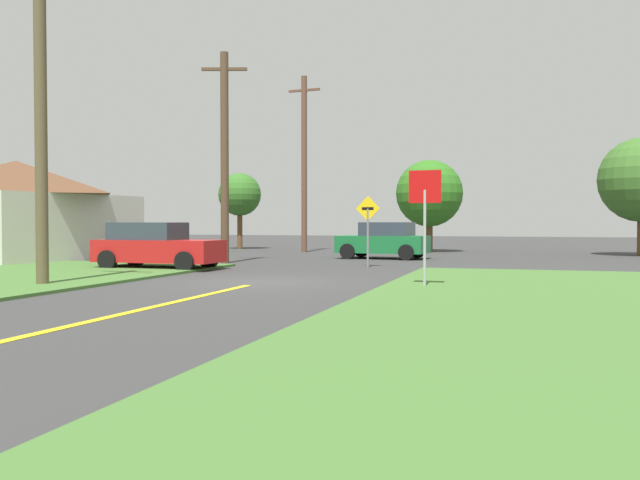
% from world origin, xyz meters
% --- Properties ---
extents(ground_plane, '(120.00, 120.00, 0.00)m').
position_xyz_m(ground_plane, '(0.00, 0.00, 0.00)').
color(ground_plane, '#343434').
extents(lane_stripe_center, '(0.20, 14.00, 0.01)m').
position_xyz_m(lane_stripe_center, '(0.00, -8.00, 0.01)').
color(lane_stripe_center, yellow).
rests_on(lane_stripe_center, ground).
extents(stop_sign, '(0.80, 0.09, 2.90)m').
position_xyz_m(stop_sign, '(4.49, -0.60, 2.06)').
color(stop_sign, '#9EA0A8').
rests_on(stop_sign, ground).
extents(car_approaching_junction, '(4.09, 2.39, 1.62)m').
position_xyz_m(car_approaching_junction, '(0.79, 12.57, 0.80)').
color(car_approaching_junction, '#196B33').
rests_on(car_approaching_junction, ground).
extents(parked_car_near_building, '(4.39, 1.98, 1.62)m').
position_xyz_m(parked_car_near_building, '(-5.40, 3.63, 0.80)').
color(parked_car_near_building, red).
rests_on(parked_car_near_building, ground).
extents(utility_pole_near, '(1.80, 0.31, 8.65)m').
position_xyz_m(utility_pole_near, '(-4.90, -2.75, 4.43)').
color(utility_pole_near, brown).
rests_on(utility_pole_near, ground).
extents(utility_pole_mid, '(1.76, 0.61, 8.33)m').
position_xyz_m(utility_pole_mid, '(-4.60, 7.52, 4.27)').
color(utility_pole_mid, '#4E3927').
rests_on(utility_pole_mid, ground).
extents(utility_pole_far, '(1.80, 0.31, 9.48)m').
position_xyz_m(utility_pole_far, '(-4.67, 17.79, 4.85)').
color(utility_pole_far, brown).
rests_on(utility_pole_far, ground).
extents(direction_sign, '(0.90, 0.16, 2.57)m').
position_xyz_m(direction_sign, '(1.39, 6.74, 1.60)').
color(direction_sign, slate).
rests_on(direction_sign, ground).
extents(pine_tree_center, '(3.62, 3.62, 5.00)m').
position_xyz_m(pine_tree_center, '(1.78, 19.98, 3.17)').
color(pine_tree_center, brown).
rests_on(pine_tree_center, ground).
extents(oak_tree_right, '(2.56, 2.56, 4.56)m').
position_xyz_m(oak_tree_right, '(-9.63, 20.48, 3.25)').
color(oak_tree_right, brown).
rests_on(oak_tree_right, ground).
extents(barn, '(9.02, 8.75, 4.29)m').
position_xyz_m(barn, '(-14.38, 7.28, 2.15)').
color(barn, beige).
rests_on(barn, ground).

